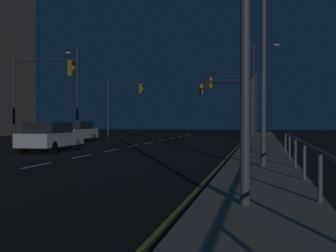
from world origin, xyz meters
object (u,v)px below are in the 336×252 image
Objects in this scene: traffic_light_mid_right at (235,92)px; street_lamp_corner at (261,22)px; car_oncoming at (76,132)px; street_lamp_across_street at (76,86)px; traffic_light_far_left at (123,98)px; car at (51,136)px; traffic_light_overhead_east at (231,95)px; street_lamp_far_end at (257,82)px; traffic_light_near_left at (228,97)px; traffic_light_far_right at (39,83)px.

street_lamp_corner is at bearing -84.58° from traffic_light_mid_right.
car_oncoming is 6.87m from street_lamp_across_street.
car_oncoming is 0.79× the size of traffic_light_far_left.
street_lamp_across_street is at bearing 109.87° from car.
street_lamp_corner is at bearing -51.87° from street_lamp_across_street.
traffic_light_mid_right is (11.24, 9.39, 3.37)m from car_oncoming.
car is at bearing -115.15° from traffic_light_overhead_east.
car_oncoming is 15.03m from traffic_light_mid_right.
street_lamp_far_end is at bearing 14.03° from street_lamp_across_street.
traffic_light_overhead_east reaches higher than car.
street_lamp_far_end reaches higher than traffic_light_mid_right.
traffic_light_near_left is (-0.82, 1.71, -0.27)m from traffic_light_mid_right.
traffic_light_near_left is 0.64× the size of street_lamp_far_end.
traffic_light_near_left is 0.99× the size of traffic_light_overhead_east.
traffic_light_mid_right is at bearing 17.29° from street_lamp_across_street.
traffic_light_near_left is at bearing 115.64° from traffic_light_mid_right.
car_oncoming is 0.83× the size of traffic_light_near_left.
street_lamp_far_end is (2.30, 0.49, 1.15)m from traffic_light_overhead_east.
street_lamp_across_street is (-15.63, -3.91, -0.39)m from street_lamp_far_end.
traffic_light_near_left reaches higher than car.
street_lamp_corner is (13.63, -26.31, 0.99)m from traffic_light_far_left.
traffic_light_far_left is (-0.06, 11.08, 3.10)m from car_oncoming.
car is at bearing -73.38° from car_oncoming.
traffic_light_mid_right is at bearing 68.15° from traffic_light_overhead_east.
street_lamp_across_street reaches higher than traffic_light_mid_right.
street_lamp_across_street reaches higher than traffic_light_near_left.
car is 20.47m from traffic_light_far_left.
car_oncoming is 0.79× the size of traffic_light_far_right.
street_lamp_far_end is (2.79, -2.06, 1.16)m from traffic_light_near_left.
car is 20.54m from traffic_light_mid_right.
car_oncoming is 16.57m from street_lamp_far_end.
street_lamp_far_end is at bearing 90.86° from street_lamp_corner.
traffic_light_mid_right reaches higher than traffic_light_near_left.
car_oncoming is at bearing 106.62° from car.
traffic_light_far_left is 29.65m from street_lamp_corner.
car is 21.30m from street_lamp_far_end.
traffic_light_far_left is (-2.74, 20.05, 3.10)m from car.
traffic_light_overhead_east is at bearing 38.11° from car_oncoming.
traffic_light_far_left reaches higher than traffic_light_near_left.
car_oncoming is 11.50m from traffic_light_far_left.
traffic_light_mid_right is at bearing 170.07° from street_lamp_far_end.
traffic_light_mid_right is 1.92m from traffic_light_near_left.
traffic_light_overhead_east is (8.23, 17.52, 3.11)m from car.
car is at bearing -115.00° from traffic_light_mid_right.
car_oncoming is at bearing 92.24° from traffic_light_far_right.
traffic_light_far_left reaches higher than car.
traffic_light_far_left is (-0.28, 16.86, -0.03)m from traffic_light_far_right.
traffic_light_far_right is at bearing -126.68° from traffic_light_overhead_east.
traffic_light_overhead_east is at bearing -12.97° from traffic_light_far_left.
traffic_light_mid_right reaches higher than traffic_light_far_left.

